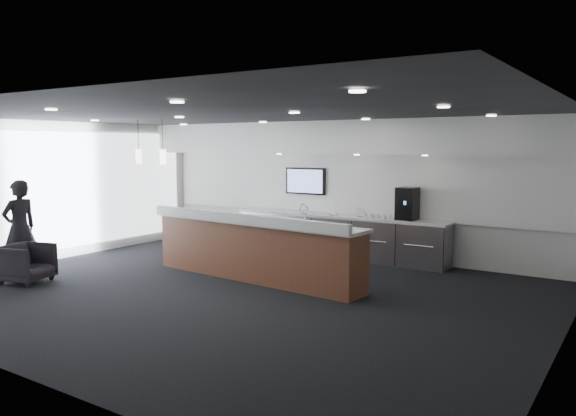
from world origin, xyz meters
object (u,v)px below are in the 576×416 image
Objects in this scene: service_counter at (254,249)px; coffee_machine at (407,204)px; lounge_guest at (20,228)px; armchair at (27,263)px.

coffee_machine is (1.88, 2.75, 0.71)m from service_counter.
lounge_guest is (-5.83, -4.94, -0.37)m from coffee_machine.
lounge_guest reaches higher than armchair.
coffee_machine is 0.86× the size of armchair.
coffee_machine is at bearing -60.67° from armchair.
service_counter is at bearing 117.91° from lounge_guest.
armchair is 0.43× the size of lounge_guest.
service_counter is 2.53× the size of lounge_guest.
armchair is at bearing 64.86° from lounge_guest.
coffee_machine is 7.65m from lounge_guest.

